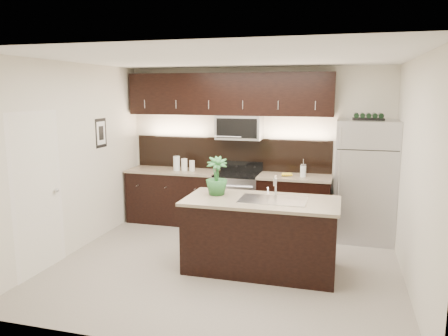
% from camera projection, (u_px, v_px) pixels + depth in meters
% --- Properties ---
extents(ground, '(4.50, 4.50, 0.00)m').
position_uv_depth(ground, '(226.00, 265.00, 5.85)').
color(ground, gray).
rests_on(ground, ground).
extents(room_walls, '(4.52, 4.02, 2.71)m').
position_uv_depth(room_walls, '(217.00, 139.00, 5.55)').
color(room_walls, beige).
rests_on(room_walls, ground).
extents(counter_run, '(3.51, 0.65, 0.94)m').
position_uv_depth(counter_run, '(226.00, 199.00, 7.49)').
color(counter_run, black).
rests_on(counter_run, ground).
extents(upper_fixtures, '(3.49, 0.40, 1.66)m').
position_uv_depth(upper_fixtures, '(230.00, 101.00, 7.33)').
color(upper_fixtures, black).
rests_on(upper_fixtures, counter_run).
extents(island, '(1.96, 0.96, 0.94)m').
position_uv_depth(island, '(261.00, 235.00, 5.63)').
color(island, black).
rests_on(island, ground).
extents(sink_faucet, '(0.84, 0.50, 0.28)m').
position_uv_depth(sink_faucet, '(273.00, 199.00, 5.52)').
color(sink_faucet, silver).
rests_on(sink_faucet, island).
extents(refrigerator, '(0.90, 0.81, 1.87)m').
position_uv_depth(refrigerator, '(365.00, 180.00, 6.76)').
color(refrigerator, '#B2B2B7').
rests_on(refrigerator, ground).
extents(wine_rack, '(0.46, 0.29, 0.11)m').
position_uv_depth(wine_rack, '(368.00, 117.00, 6.59)').
color(wine_rack, black).
rests_on(wine_rack, refrigerator).
extents(plant, '(0.36, 0.36, 0.51)m').
position_uv_depth(plant, '(217.00, 176.00, 5.77)').
color(plant, '#28652E').
rests_on(plant, island).
extents(canisters, '(0.38, 0.14, 0.25)m').
position_uv_depth(canisters, '(182.00, 164.00, 7.56)').
color(canisters, silver).
rests_on(canisters, counter_run).
extents(french_press, '(0.10, 0.10, 0.28)m').
position_uv_depth(french_press, '(303.00, 170.00, 7.00)').
color(french_press, silver).
rests_on(french_press, counter_run).
extents(bananas, '(0.23, 0.21, 0.06)m').
position_uv_depth(bananas, '(283.00, 174.00, 7.07)').
color(bananas, gold).
rests_on(bananas, counter_run).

